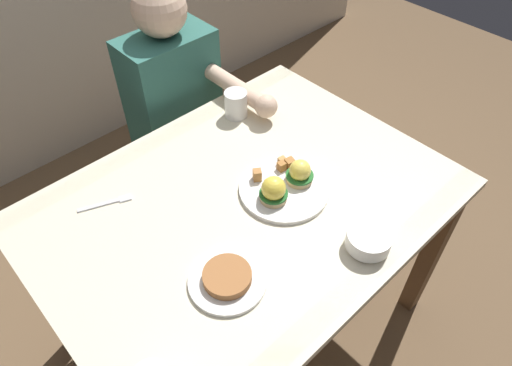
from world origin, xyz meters
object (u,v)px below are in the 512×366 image
at_px(fruit_bowl, 368,240).
at_px(fork, 108,203).
at_px(eggs_benedict_plate, 285,185).
at_px(dining_table, 246,222).
at_px(side_plate, 227,279).
at_px(diner_person, 179,108).
at_px(coffee_mug, 236,103).

distance_m(fruit_bowl, fork, 0.75).
bearing_deg(eggs_benedict_plate, dining_table, 153.38).
bearing_deg(side_plate, dining_table, 38.85).
xyz_separation_m(fruit_bowl, diner_person, (0.06, 0.95, -0.12)).
bearing_deg(side_plate, fork, 100.69).
bearing_deg(eggs_benedict_plate, side_plate, -159.60).
bearing_deg(coffee_mug, dining_table, -127.92).
height_order(fruit_bowl, coffee_mug, coffee_mug).
xyz_separation_m(eggs_benedict_plate, fruit_bowl, (0.02, -0.29, 0.00)).
distance_m(dining_table, coffee_mug, 0.44).
height_order(coffee_mug, diner_person, diner_person).
xyz_separation_m(fork, diner_person, (0.49, 0.34, -0.09)).
bearing_deg(diner_person, side_plate, -117.74).
xyz_separation_m(fruit_bowl, fork, (-0.43, 0.61, -0.03)).
bearing_deg(dining_table, fruit_bowl, -70.34).
height_order(coffee_mug, side_plate, coffee_mug).
bearing_deg(fruit_bowl, eggs_benedict_plate, 93.13).
xyz_separation_m(fork, side_plate, (0.08, -0.44, 0.01)).
distance_m(dining_table, side_plate, 0.31).
xyz_separation_m(dining_table, fruit_bowl, (0.12, -0.35, 0.14)).
xyz_separation_m(dining_table, side_plate, (-0.22, -0.18, 0.12)).
bearing_deg(eggs_benedict_plate, diner_person, 82.95).
bearing_deg(dining_table, coffee_mug, 52.08).
distance_m(eggs_benedict_plate, fruit_bowl, 0.30).
height_order(dining_table, coffee_mug, coffee_mug).
bearing_deg(diner_person, eggs_benedict_plate, -97.05).
height_order(dining_table, eggs_benedict_plate, eggs_benedict_plate).
bearing_deg(dining_table, eggs_benedict_plate, -26.62).
height_order(dining_table, diner_person, diner_person).
height_order(eggs_benedict_plate, coffee_mug, coffee_mug).
xyz_separation_m(side_plate, diner_person, (0.41, 0.78, -0.10)).
distance_m(fruit_bowl, diner_person, 0.96).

